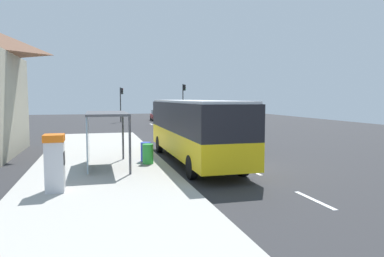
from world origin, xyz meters
TOP-DOWN VIEW (x-y plane):
  - ground_plane at (0.00, 14.00)m, footprint 56.00×92.00m
  - sidewalk_platform at (-6.40, 2.00)m, footprint 6.20×30.00m
  - lane_stripe_seg_0 at (0.25, -6.00)m, footprint 0.16×2.20m
  - lane_stripe_seg_1 at (0.25, -1.00)m, footprint 0.16×2.20m
  - lane_stripe_seg_2 at (0.25, 4.00)m, footprint 0.16×2.20m
  - lane_stripe_seg_3 at (0.25, 9.00)m, footprint 0.16×2.20m
  - lane_stripe_seg_4 at (0.25, 14.00)m, footprint 0.16×2.20m
  - lane_stripe_seg_5 at (0.25, 19.00)m, footprint 0.16×2.20m
  - lane_stripe_seg_6 at (0.25, 24.00)m, footprint 0.16×2.20m
  - lane_stripe_seg_7 at (0.25, 29.00)m, footprint 0.16×2.20m
  - bus at (-1.71, 1.74)m, footprint 2.55×11.01m
  - white_van at (2.20, 23.35)m, footprint 2.16×5.26m
  - sedan_near at (2.30, 36.42)m, footprint 2.02×4.48m
  - sedan_far at (2.30, 28.34)m, footprint 1.91×4.43m
  - ticket_machine at (-7.96, -3.30)m, footprint 0.66×0.76m
  - recycling_bin_green at (-4.20, 1.01)m, footprint 0.52×0.52m
  - recycling_bin_blue at (-4.20, 1.71)m, footprint 0.52×0.52m
  - traffic_light_near_side at (5.50, 33.29)m, footprint 0.49×0.28m
  - traffic_light_far_side at (-3.10, 34.09)m, footprint 0.49×0.28m
  - bus_shelter at (-6.41, 0.72)m, footprint 1.80×4.00m

SIDE VIEW (x-z plane):
  - ground_plane at x=0.00m, z-range -0.04..0.00m
  - lane_stripe_seg_0 at x=0.25m, z-range 0.00..0.01m
  - lane_stripe_seg_1 at x=0.25m, z-range 0.00..0.01m
  - lane_stripe_seg_2 at x=0.25m, z-range 0.00..0.01m
  - lane_stripe_seg_3 at x=0.25m, z-range 0.00..0.01m
  - lane_stripe_seg_4 at x=0.25m, z-range 0.00..0.01m
  - lane_stripe_seg_5 at x=0.25m, z-range 0.00..0.01m
  - lane_stripe_seg_6 at x=0.25m, z-range 0.00..0.01m
  - lane_stripe_seg_7 at x=0.25m, z-range 0.00..0.01m
  - sidewalk_platform at x=-6.40m, z-range 0.00..0.18m
  - recycling_bin_green at x=-4.20m, z-range 0.18..1.13m
  - recycling_bin_blue at x=-4.20m, z-range 0.18..1.13m
  - sedan_near at x=2.30m, z-range 0.03..1.55m
  - sedan_far at x=2.30m, z-range 0.03..1.55m
  - ticket_machine at x=-7.96m, z-range 0.20..2.14m
  - white_van at x=2.20m, z-range 0.19..2.49m
  - bus at x=-1.71m, z-range 0.24..3.45m
  - bus_shelter at x=-6.41m, z-range 0.85..3.35m
  - traffic_light_far_side at x=-3.10m, z-range 0.80..5.54m
  - traffic_light_near_side at x=5.50m, z-range 0.85..6.11m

